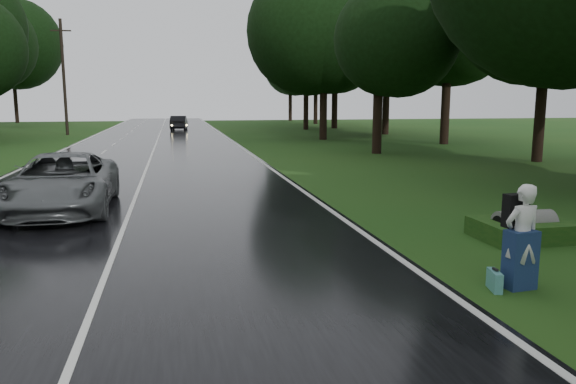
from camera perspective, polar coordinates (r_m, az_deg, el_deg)
name	(u,v)px	position (r m, az deg, el deg)	size (l,w,h in m)	color
ground	(104,281)	(10.71, -18.49, -8.76)	(160.00, 160.00, 0.00)	#204414
road	(149,162)	(30.32, -14.14, 3.07)	(12.00, 140.00, 0.04)	black
lane_center	(149,161)	(30.31, -14.14, 3.12)	(0.12, 140.00, 0.01)	silver
grey_car	(62,182)	(17.42, -22.28, 0.92)	(2.79, 6.05, 1.68)	#55595B
far_car	(179,123)	(61.39, -11.20, 7.02)	(1.61, 4.63, 1.53)	black
hitchhiker	(521,240)	(10.42, 22.94, -4.61)	(0.72, 0.66, 1.86)	silver
suitcase	(495,281)	(10.32, 20.56, -8.56)	(0.14, 0.49, 0.35)	teal
culvert	(523,239)	(14.31, 23.13, -4.46)	(0.69, 0.69, 1.38)	slate
utility_pole_far	(68,135)	(56.21, -21.82, 5.50)	(1.80, 0.28, 10.58)	black
tree_right_d	(376,153)	(34.56, 9.13, 3.96)	(8.13, 8.13, 12.70)	black
tree_right_e	(323,140)	(46.22, 3.64, 5.43)	(9.39, 9.39, 14.67)	black
tree_right_f	(306,130)	(61.82, 1.85, 6.47)	(10.92, 10.92, 17.06)	black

